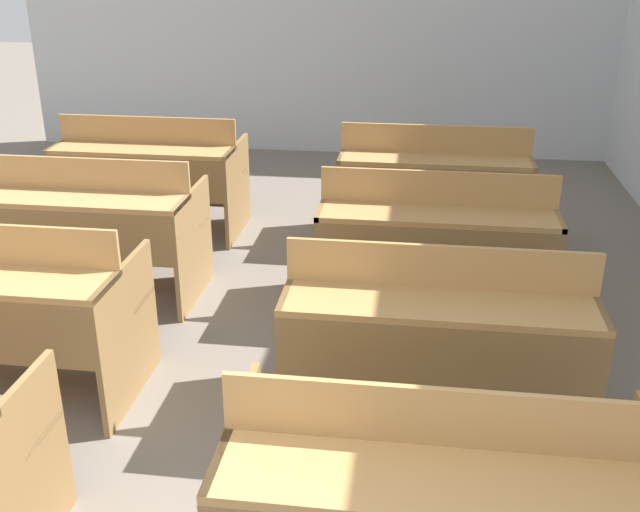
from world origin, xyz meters
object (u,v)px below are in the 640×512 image
bench_back_left (150,171)px  bench_back_right (433,182)px  bench_third_left (87,223)px  bench_front_right (439,504)px  bench_second_right (436,332)px  bench_third_right (435,240)px

bench_back_left → bench_back_right: same height
bench_third_left → bench_back_left: 1.11m
bench_third_left → bench_back_right: same height
bench_front_right → bench_back_left: (-2.08, 3.30, 0.00)m
bench_second_right → bench_third_right: (0.00, 1.10, 0.00)m
bench_third_left → bench_front_right: bearing=-46.3°
bench_front_right → bench_back_left: bearing=122.3°
bench_third_right → bench_back_right: same height
bench_third_right → bench_back_right: size_ratio=1.00×
bench_second_right → bench_third_right: size_ratio=1.00×
bench_front_right → bench_back_right: (-0.00, 3.31, 0.00)m
bench_front_right → bench_back_right: 3.31m
bench_third_right → bench_back_left: bearing=152.1°
bench_second_right → bench_back_left: size_ratio=1.00×
bench_back_left → bench_back_right: size_ratio=1.00×
bench_second_right → bench_back_left: bearing=133.4°
bench_third_left → bench_back_left: same height
bench_third_left → bench_back_left: bearing=89.8°
bench_back_right → bench_front_right: bearing=-89.9°
bench_third_left → bench_second_right: bearing=-27.6°
bench_third_right → bench_back_left: size_ratio=1.00×
bench_second_right → bench_back_right: size_ratio=1.00×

